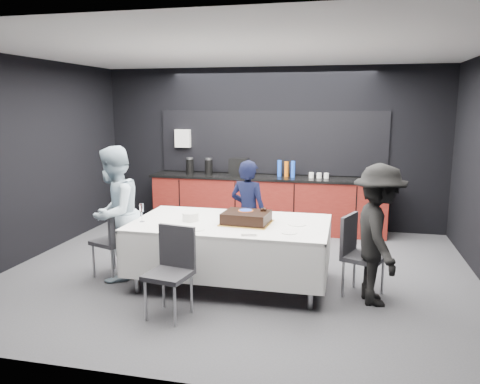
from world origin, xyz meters
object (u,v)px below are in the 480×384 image
at_px(champagne_flute, 142,209).
at_px(chair_left, 116,236).
at_px(party_table, 231,233).
at_px(person_left, 114,214).
at_px(person_center, 248,213).
at_px(chair_near, 172,265).
at_px(cake_assembly, 246,218).
at_px(plate_stack, 190,217).
at_px(chair_right, 357,249).
at_px(person_right, 378,235).

xyz_separation_m(champagne_flute, chair_left, (-0.42, 0.14, -0.40)).
bearing_deg(party_table, person_left, -175.03).
xyz_separation_m(party_table, person_center, (0.05, 0.77, 0.08)).
distance_m(chair_near, person_center, 1.77).
bearing_deg(chair_near, chair_left, 141.68).
bearing_deg(person_left, cake_assembly, 93.16).
distance_m(plate_stack, person_left, 0.97).
xyz_separation_m(party_table, chair_right, (1.48, 0.03, -0.11)).
xyz_separation_m(party_table, chair_left, (-1.45, -0.09, -0.11)).
xyz_separation_m(champagne_flute, person_left, (-0.42, 0.11, -0.11)).
relative_size(plate_stack, person_left, 0.12).
height_order(chair_left, person_left, person_left).
relative_size(chair_left, person_left, 0.56).
bearing_deg(plate_stack, chair_right, 2.64).
bearing_deg(person_center, chair_near, 92.04).
relative_size(plate_stack, chair_right, 0.21).
distance_m(chair_near, person_right, 2.22).
height_order(chair_right, chair_near, same).
xyz_separation_m(cake_assembly, chair_right, (1.28, 0.07, -0.31)).
relative_size(champagne_flute, chair_left, 0.24).
bearing_deg(party_table, plate_stack, -172.65).
distance_m(cake_assembly, plate_stack, 0.68).
bearing_deg(person_center, person_right, 166.71).
bearing_deg(chair_right, person_left, -176.99).
bearing_deg(chair_left, plate_stack, 1.74).
distance_m(chair_left, person_right, 3.15).
distance_m(party_table, plate_stack, 0.52).
height_order(chair_left, person_right, person_right).
xyz_separation_m(cake_assembly, champagne_flute, (-1.23, -0.20, 0.09)).
bearing_deg(chair_near, cake_assembly, 56.70).
bearing_deg(chair_right, person_center, 152.58).
distance_m(cake_assembly, chair_right, 1.32).
relative_size(plate_stack, chair_near, 0.21).
relative_size(champagne_flute, chair_right, 0.24).
bearing_deg(cake_assembly, chair_left, -178.14).
height_order(chair_left, person_center, person_center).
bearing_deg(chair_near, plate_stack, 96.16).
xyz_separation_m(cake_assembly, chair_left, (-1.65, -0.05, -0.31)).
xyz_separation_m(person_center, person_left, (-1.50, -0.90, 0.11)).
xyz_separation_m(party_table, plate_stack, (-0.48, -0.06, 0.19)).
distance_m(cake_assembly, person_center, 0.83).
bearing_deg(chair_left, person_left, -81.33).
xyz_separation_m(champagne_flute, person_right, (2.72, 0.07, -0.17)).
bearing_deg(plate_stack, person_left, -176.23).
bearing_deg(party_table, person_right, -5.60).
height_order(plate_stack, person_right, person_right).
xyz_separation_m(plate_stack, champagne_flute, (-0.55, -0.17, 0.11)).
bearing_deg(plate_stack, cake_assembly, 2.03).
bearing_deg(chair_right, person_right, -43.70).
height_order(plate_stack, person_center, person_center).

